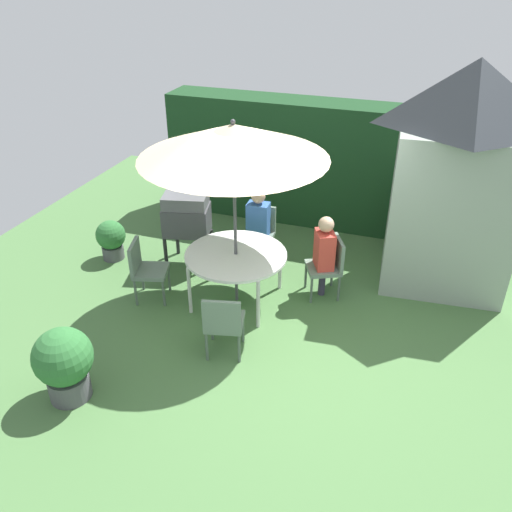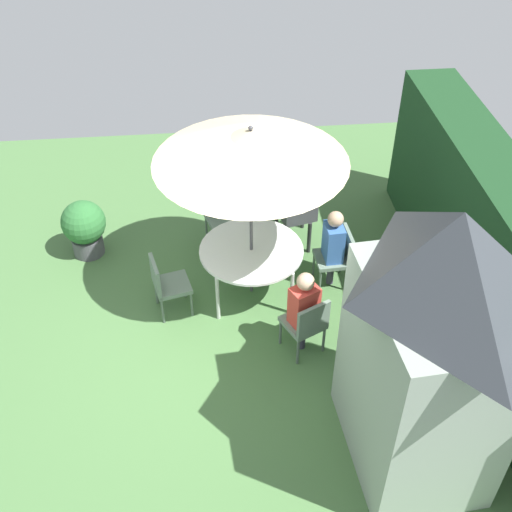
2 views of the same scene
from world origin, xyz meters
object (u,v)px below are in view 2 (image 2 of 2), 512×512
at_px(chair_near_shed, 307,323).
at_px(person_in_red, 304,304).
at_px(chair_toward_hedge, 220,212).
at_px(garden_shed, 431,347).
at_px(bbq_grill, 294,195).
at_px(chair_toward_house, 166,283).
at_px(chair_far_side, 338,254).
at_px(person_in_blue, 334,240).
at_px(potted_plant_by_grill, 84,226).
at_px(patio_table, 251,252).
at_px(patio_umbrella, 251,146).
at_px(potted_plant_by_shed, 266,178).

relative_size(chair_near_shed, person_in_red, 0.71).
xyz_separation_m(chair_toward_hedge, person_in_red, (2.38, 0.91, 0.26)).
height_order(garden_shed, chair_near_shed, garden_shed).
distance_m(bbq_grill, chair_toward_house, 2.39).
bearing_deg(chair_far_side, person_in_blue, -86.84).
bearing_deg(potted_plant_by_grill, chair_toward_house, 41.31).
distance_m(garden_shed, chair_toward_house, 3.79).
distance_m(chair_near_shed, chair_far_side, 1.43).
xyz_separation_m(patio_table, chair_near_shed, (1.20, 0.59, -0.20)).
bearing_deg(chair_toward_hedge, chair_far_side, 53.42).
bearing_deg(patio_table, patio_umbrella, 0.00).
bearing_deg(patio_umbrella, potted_plant_by_grill, -114.71).
bearing_deg(potted_plant_by_grill, person_in_red, 52.87).
bearing_deg(patio_umbrella, potted_plant_by_shed, 168.90).
height_order(patio_umbrella, person_in_blue, patio_umbrella).
bearing_deg(bbq_grill, chair_toward_hedge, -97.70).
relative_size(patio_table, potted_plant_by_grill, 1.57).
height_order(garden_shed, person_in_red, garden_shed).
height_order(chair_far_side, chair_toward_hedge, same).
bearing_deg(bbq_grill, chair_near_shed, -3.83).
bearing_deg(person_in_blue, patio_table, -86.84).
distance_m(bbq_grill, person_in_blue, 1.12).
relative_size(garden_shed, chair_toward_hedge, 3.63).
xyz_separation_m(patio_table, chair_toward_hedge, (-1.25, -0.36, -0.20)).
distance_m(garden_shed, patio_umbrella, 3.18).
relative_size(bbq_grill, potted_plant_by_grill, 1.33).
xyz_separation_m(bbq_grill, potted_plant_by_shed, (-1.25, -0.28, -0.48)).
distance_m(chair_far_side, potted_plant_by_shed, 2.41).
bearing_deg(patio_table, garden_shed, 28.53).
bearing_deg(chair_far_side, bbq_grill, -154.67).
xyz_separation_m(potted_plant_by_shed, potted_plant_by_grill, (1.25, -2.86, 0.13)).
xyz_separation_m(garden_shed, potted_plant_by_grill, (-3.83, -3.88, -1.17)).
xyz_separation_m(chair_toward_house, potted_plant_by_shed, (-2.64, 1.64, -0.16)).
xyz_separation_m(garden_shed, potted_plant_by_shed, (-5.08, -1.02, -1.31)).
bearing_deg(chair_far_side, person_in_red, -29.68).
bearing_deg(chair_toward_hedge, patio_umbrella, 16.27).
relative_size(patio_umbrella, potted_plant_by_shed, 3.97).
bearing_deg(patio_umbrella, garden_shed, 28.53).
bearing_deg(person_in_red, patio_umbrella, -154.09).
bearing_deg(person_in_blue, patio_umbrella, -86.84).
distance_m(bbq_grill, chair_far_side, 1.19).
xyz_separation_m(patio_table, potted_plant_by_shed, (-2.35, 0.46, -0.36)).
relative_size(chair_toward_house, potted_plant_by_grill, 1.00).
height_order(chair_toward_house, potted_plant_by_grill, potted_plant_by_grill).
bearing_deg(chair_toward_hedge, chair_near_shed, 21.16).
xyz_separation_m(garden_shed, person_in_blue, (-2.79, -0.34, -0.89)).
distance_m(patio_umbrella, potted_plant_by_shed, 3.12).
distance_m(patio_table, patio_umbrella, 1.65).
distance_m(chair_far_side, person_in_blue, 0.28).
distance_m(chair_far_side, chair_toward_hedge, 1.98).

